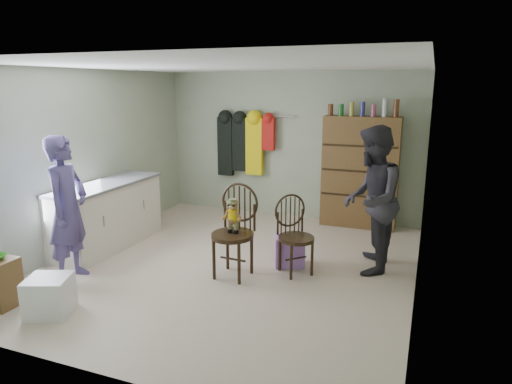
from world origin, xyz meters
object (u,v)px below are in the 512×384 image
at_px(counter, 108,215).
at_px(chair_far, 294,232).
at_px(chair_front, 235,225).
at_px(dresser, 360,172).

bearing_deg(counter, chair_far, 1.54).
height_order(chair_front, dresser, dresser).
distance_m(counter, chair_far, 2.75).
xyz_separation_m(chair_front, chair_far, (0.64, 0.35, -0.12)).
bearing_deg(chair_front, chair_far, 32.20).
bearing_deg(dresser, chair_front, -112.95).
relative_size(chair_front, chair_far, 1.16).
bearing_deg(counter, dresser, 35.68).
height_order(chair_far, dresser, dresser).
xyz_separation_m(chair_far, dresser, (0.45, 2.22, 0.39)).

